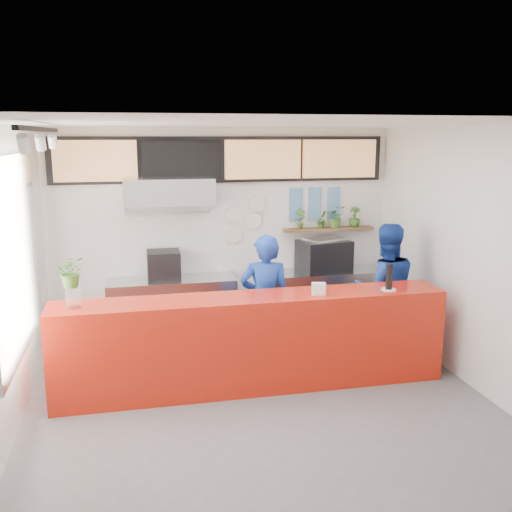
{
  "coord_description": "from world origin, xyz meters",
  "views": [
    {
      "loc": [
        -1.31,
        -5.68,
        2.88
      ],
      "look_at": [
        0.1,
        0.7,
        1.5
      ],
      "focal_mm": 40.0,
      "sensor_mm": 36.0,
      "label": 1
    }
  ],
  "objects_px": {
    "staff_center": "(265,303)",
    "staff_right": "(385,290)",
    "espresso_machine": "(324,256)",
    "panini_oven": "(164,265)",
    "service_counter": "(253,342)",
    "pepper_mill": "(389,276)"
  },
  "relations": [
    {
      "from": "espresso_machine",
      "to": "panini_oven",
      "type": "bearing_deg",
      "value": 170.3
    },
    {
      "from": "pepper_mill",
      "to": "staff_center",
      "type": "bearing_deg",
      "value": 156.12
    },
    {
      "from": "service_counter",
      "to": "staff_right",
      "type": "height_order",
      "value": "staff_right"
    },
    {
      "from": "staff_center",
      "to": "staff_right",
      "type": "distance_m",
      "value": 1.65
    },
    {
      "from": "panini_oven",
      "to": "service_counter",
      "type": "bearing_deg",
      "value": -62.99
    },
    {
      "from": "espresso_machine",
      "to": "staff_right",
      "type": "distance_m",
      "value": 1.29
    },
    {
      "from": "panini_oven",
      "to": "pepper_mill",
      "type": "height_order",
      "value": "pepper_mill"
    },
    {
      "from": "service_counter",
      "to": "panini_oven",
      "type": "relative_size",
      "value": 9.97
    },
    {
      "from": "espresso_machine",
      "to": "staff_right",
      "type": "relative_size",
      "value": 0.41
    },
    {
      "from": "staff_center",
      "to": "staff_right",
      "type": "height_order",
      "value": "staff_right"
    },
    {
      "from": "panini_oven",
      "to": "espresso_machine",
      "type": "height_order",
      "value": "espresso_machine"
    },
    {
      "from": "service_counter",
      "to": "pepper_mill",
      "type": "relative_size",
      "value": 14.87
    },
    {
      "from": "staff_right",
      "to": "staff_center",
      "type": "bearing_deg",
      "value": 12.65
    },
    {
      "from": "staff_center",
      "to": "staff_right",
      "type": "bearing_deg",
      "value": -163.96
    },
    {
      "from": "service_counter",
      "to": "panini_oven",
      "type": "bearing_deg",
      "value": 116.46
    },
    {
      "from": "espresso_machine",
      "to": "staff_right",
      "type": "height_order",
      "value": "staff_right"
    },
    {
      "from": "service_counter",
      "to": "staff_center",
      "type": "height_order",
      "value": "staff_center"
    },
    {
      "from": "service_counter",
      "to": "pepper_mill",
      "type": "xyz_separation_m",
      "value": [
        1.61,
        -0.09,
        0.72
      ]
    },
    {
      "from": "service_counter",
      "to": "espresso_machine",
      "type": "xyz_separation_m",
      "value": [
        1.47,
        1.8,
        0.58
      ]
    },
    {
      "from": "espresso_machine",
      "to": "staff_center",
      "type": "xyz_separation_m",
      "value": [
        -1.2,
        -1.29,
        -0.27
      ]
    },
    {
      "from": "panini_oven",
      "to": "pepper_mill",
      "type": "xyz_separation_m",
      "value": [
        2.51,
        -1.89,
        0.16
      ]
    },
    {
      "from": "staff_right",
      "to": "pepper_mill",
      "type": "relative_size",
      "value": 5.88
    }
  ]
}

